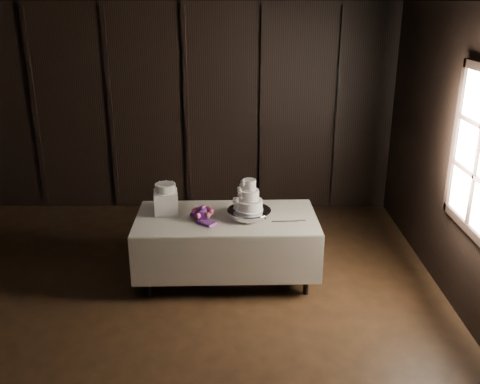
{
  "coord_description": "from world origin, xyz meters",
  "views": [
    {
      "loc": [
        0.81,
        -4.2,
        3.01
      ],
      "look_at": [
        0.79,
        1.23,
        1.05
      ],
      "focal_mm": 40.0,
      "sensor_mm": 36.0,
      "label": 1
    }
  ],
  "objects_px": {
    "wedding_cake": "(247,199)",
    "small_cake": "(165,188)",
    "cake_stand": "(249,214)",
    "display_table": "(227,245)",
    "box_pedestal": "(166,202)",
    "bouquet": "(202,214)"
  },
  "relations": [
    {
      "from": "display_table",
      "to": "small_cake",
      "type": "xyz_separation_m",
      "value": [
        -0.68,
        0.12,
        0.64
      ]
    },
    {
      "from": "display_table",
      "to": "bouquet",
      "type": "height_order",
      "value": "bouquet"
    },
    {
      "from": "wedding_cake",
      "to": "small_cake",
      "type": "distance_m",
      "value": 0.91
    },
    {
      "from": "small_cake",
      "to": "display_table",
      "type": "bearing_deg",
      "value": -9.99
    },
    {
      "from": "small_cake",
      "to": "cake_stand",
      "type": "bearing_deg",
      "value": -8.66
    },
    {
      "from": "box_pedestal",
      "to": "small_cake",
      "type": "height_order",
      "value": "small_cake"
    },
    {
      "from": "display_table",
      "to": "bouquet",
      "type": "bearing_deg",
      "value": -162.36
    },
    {
      "from": "display_table",
      "to": "bouquet",
      "type": "xyz_separation_m",
      "value": [
        -0.26,
        -0.09,
        0.41
      ]
    },
    {
      "from": "display_table",
      "to": "cake_stand",
      "type": "bearing_deg",
      "value": -6.73
    },
    {
      "from": "cake_stand",
      "to": "small_cake",
      "type": "xyz_separation_m",
      "value": [
        -0.92,
        0.14,
        0.25
      ]
    },
    {
      "from": "box_pedestal",
      "to": "wedding_cake",
      "type": "bearing_deg",
      "value": -9.81
    },
    {
      "from": "display_table",
      "to": "box_pedestal",
      "type": "relative_size",
      "value": 7.77
    },
    {
      "from": "bouquet",
      "to": "small_cake",
      "type": "height_order",
      "value": "small_cake"
    },
    {
      "from": "box_pedestal",
      "to": "bouquet",
      "type": "bearing_deg",
      "value": -26.66
    },
    {
      "from": "box_pedestal",
      "to": "small_cake",
      "type": "bearing_deg",
      "value": 0.0
    },
    {
      "from": "wedding_cake",
      "to": "small_cake",
      "type": "height_order",
      "value": "wedding_cake"
    },
    {
      "from": "box_pedestal",
      "to": "small_cake",
      "type": "distance_m",
      "value": 0.17
    },
    {
      "from": "display_table",
      "to": "bouquet",
      "type": "relative_size",
      "value": 4.99
    },
    {
      "from": "cake_stand",
      "to": "bouquet",
      "type": "bearing_deg",
      "value": -172.26
    },
    {
      "from": "bouquet",
      "to": "wedding_cake",
      "type": "bearing_deg",
      "value": 6.43
    },
    {
      "from": "display_table",
      "to": "cake_stand",
      "type": "height_order",
      "value": "cake_stand"
    },
    {
      "from": "cake_stand",
      "to": "wedding_cake",
      "type": "bearing_deg",
      "value": -150.26
    }
  ]
}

